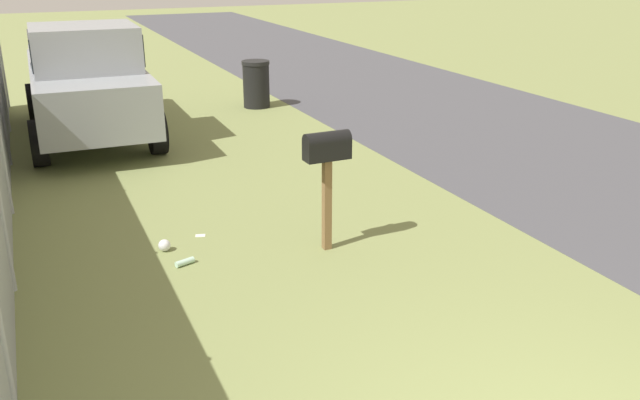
% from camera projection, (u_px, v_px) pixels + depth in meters
% --- Properties ---
extents(road_asphalt, '(60.00, 5.89, 0.01)m').
position_uv_depth(road_asphalt, '(575.00, 157.00, 11.45)').
color(road_asphalt, '#47474C').
rests_on(road_asphalt, ground).
extents(mailbox, '(0.23, 0.53, 1.41)m').
position_uv_depth(mailbox, '(327.00, 156.00, 7.55)').
color(mailbox, brown).
rests_on(mailbox, ground).
extents(pickup_truck, '(5.15, 2.20, 2.09)m').
position_uv_depth(pickup_truck, '(86.00, 79.00, 12.25)').
color(pickup_truck, '#93999E').
rests_on(pickup_truck, ground).
extents(trash_bin, '(0.61, 0.61, 1.02)m').
position_uv_depth(trash_bin, '(256.00, 84.00, 14.93)').
color(trash_bin, black).
rests_on(trash_bin, ground).
extents(litter_bag_midfield_b, '(0.14, 0.14, 0.14)m').
position_uv_depth(litter_bag_midfield_b, '(164.00, 245.00, 7.85)').
color(litter_bag_midfield_b, silver).
rests_on(litter_bag_midfield_b, ground).
extents(litter_wrapper_near_hydrant, '(0.12, 0.14, 0.01)m').
position_uv_depth(litter_wrapper_near_hydrant, '(200.00, 235.00, 8.29)').
color(litter_wrapper_near_hydrant, silver).
rests_on(litter_wrapper_near_hydrant, ground).
extents(litter_bottle_far_scatter, '(0.14, 0.23, 0.07)m').
position_uv_depth(litter_bottle_far_scatter, '(185.00, 262.00, 7.51)').
color(litter_bottle_far_scatter, '#B2D8BF').
rests_on(litter_bottle_far_scatter, ground).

